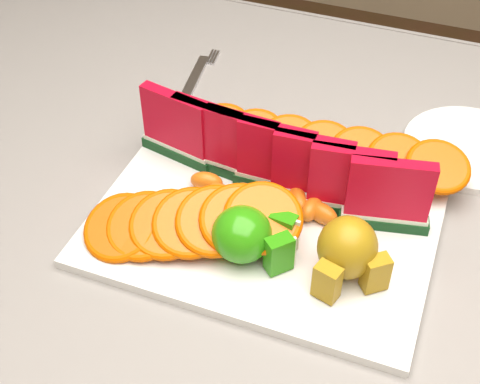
% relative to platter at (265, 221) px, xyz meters
% --- Properties ---
extents(table, '(1.40, 0.90, 0.75)m').
position_rel_platter_xyz_m(table, '(0.09, 0.01, -0.11)').
color(table, '#432716').
rests_on(table, ground).
extents(tablecloth, '(1.53, 1.03, 0.20)m').
position_rel_platter_xyz_m(tablecloth, '(0.09, 0.01, -0.05)').
color(tablecloth, slate).
rests_on(tablecloth, table).
extents(platter, '(0.40, 0.30, 0.01)m').
position_rel_platter_xyz_m(platter, '(0.00, 0.00, 0.00)').
color(platter, silver).
rests_on(platter, tablecloth).
extents(apple_cluster, '(0.11, 0.09, 0.06)m').
position_rel_platter_xyz_m(apple_cluster, '(0.00, -0.06, 0.04)').
color(apple_cluster, '#3E821C').
rests_on(apple_cluster, platter).
extents(pear_cluster, '(0.09, 0.09, 0.07)m').
position_rel_platter_xyz_m(pear_cluster, '(0.11, -0.05, 0.04)').
color(pear_cluster, olive).
rests_on(pear_cluster, platter).
extents(side_plate, '(0.22, 0.22, 0.01)m').
position_rel_platter_xyz_m(side_plate, '(0.21, 0.23, -0.00)').
color(side_plate, silver).
rests_on(side_plate, tablecloth).
extents(fork, '(0.04, 0.20, 0.00)m').
position_rel_platter_xyz_m(fork, '(-0.20, 0.24, -0.00)').
color(fork, silver).
rests_on(fork, tablecloth).
extents(watermelon_row, '(0.39, 0.07, 0.10)m').
position_rel_platter_xyz_m(watermelon_row, '(-0.01, 0.05, 0.05)').
color(watermelon_row, '#0B3C13').
rests_on(watermelon_row, platter).
extents(orange_fan_front, '(0.27, 0.16, 0.07)m').
position_rel_platter_xyz_m(orange_fan_front, '(-0.07, -0.07, 0.04)').
color(orange_fan_front, '#F3300D').
rests_on(orange_fan_front, platter).
extents(orange_fan_back, '(0.38, 0.11, 0.05)m').
position_rel_platter_xyz_m(orange_fan_back, '(0.04, 0.13, 0.03)').
color(orange_fan_back, '#F3300D').
rests_on(orange_fan_back, platter).
extents(tangerine_segments, '(0.19, 0.06, 0.03)m').
position_rel_platter_xyz_m(tangerine_segments, '(-0.01, 0.02, 0.02)').
color(tangerine_segments, orange).
rests_on(tangerine_segments, platter).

